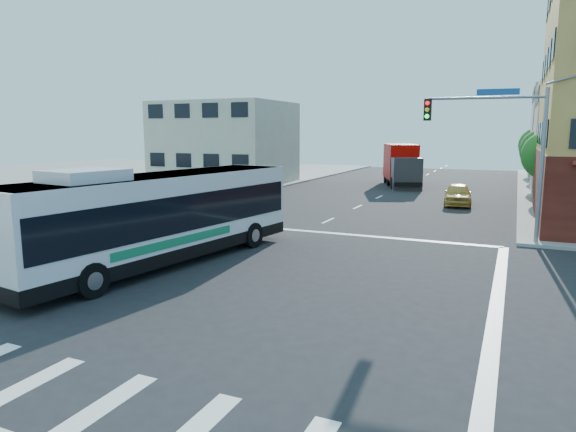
% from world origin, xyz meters
% --- Properties ---
extents(ground, '(120.00, 120.00, 0.00)m').
position_xyz_m(ground, '(0.00, 0.00, 0.00)').
color(ground, black).
rests_on(ground, ground).
extents(sidewalk_nw, '(50.00, 50.00, 0.15)m').
position_xyz_m(sidewalk_nw, '(-35.00, 35.00, 0.07)').
color(sidewalk_nw, gray).
rests_on(sidewalk_nw, ground).
extents(building_west, '(12.06, 10.06, 8.00)m').
position_xyz_m(building_west, '(-17.02, 29.98, 4.01)').
color(building_west, beige).
rests_on(building_west, ground).
extents(signal_mast_ne, '(7.91, 1.13, 8.07)m').
position_xyz_m(signal_mast_ne, '(9.08, 10.62, 4.98)').
color(signal_mast_ne, gray).
rests_on(signal_mast_ne, ground).
extents(street_tree_a, '(3.60, 3.60, 5.53)m').
position_xyz_m(street_tree_a, '(11.90, 27.92, 3.59)').
color(street_tree_a, '#321C12').
rests_on(street_tree_a, ground).
extents(street_tree_b, '(3.80, 3.80, 5.79)m').
position_xyz_m(street_tree_b, '(11.90, 35.92, 3.75)').
color(street_tree_b, '#321C12').
rests_on(street_tree_b, ground).
extents(street_tree_c, '(3.40, 3.40, 5.29)m').
position_xyz_m(street_tree_c, '(11.90, 43.92, 3.46)').
color(street_tree_c, '#321C12').
rests_on(street_tree_c, ground).
extents(street_tree_d, '(4.00, 4.00, 6.03)m').
position_xyz_m(street_tree_d, '(11.90, 51.92, 3.88)').
color(street_tree_d, '#321C12').
rests_on(street_tree_d, ground).
extents(transit_bus, '(4.67, 13.31, 3.86)m').
position_xyz_m(transit_bus, '(-2.61, 1.02, 1.89)').
color(transit_bus, black).
rests_on(transit_bus, ground).
extents(box_truck, '(5.28, 9.07, 3.93)m').
position_xyz_m(box_truck, '(-0.19, 34.27, 1.91)').
color(box_truck, '#29292E').
rests_on(box_truck, ground).
extents(parked_car, '(2.25, 4.67, 1.54)m').
position_xyz_m(parked_car, '(6.14, 22.81, 0.77)').
color(parked_car, gold).
rests_on(parked_car, ground).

